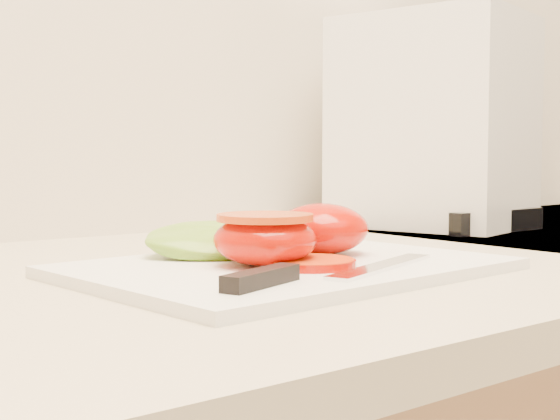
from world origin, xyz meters
TOP-DOWN VIEW (x-y plane):
  - cutting_board at (-0.14, 1.61)m, footprint 0.38×0.29m
  - tomato_half_dome at (-0.08, 1.63)m, footprint 0.09×0.09m
  - tomato_half_cut at (-0.17, 1.60)m, footprint 0.09×0.09m
  - tomato_slice_0 at (-0.15, 1.57)m, footprint 0.07×0.07m
  - lettuce_leaf_0 at (-0.16, 1.68)m, footprint 0.16×0.13m
  - lettuce_leaf_1 at (-0.12, 1.69)m, footprint 0.13×0.11m
  - knife at (-0.18, 1.52)m, footprint 0.25×0.07m
  - appliance at (0.31, 1.83)m, footprint 0.26×0.29m

SIDE VIEW (x-z plane):
  - cutting_board at x=-0.14m, z-range 0.93..0.94m
  - tomato_slice_0 at x=-0.15m, z-range 0.94..0.95m
  - knife at x=-0.18m, z-range 0.94..0.95m
  - lettuce_leaf_1 at x=-0.12m, z-range 0.94..0.96m
  - lettuce_leaf_0 at x=-0.16m, z-range 0.94..0.97m
  - tomato_half_cut at x=-0.17m, z-range 0.94..0.99m
  - tomato_half_dome at x=-0.08m, z-range 0.94..0.99m
  - appliance at x=0.31m, z-range 0.93..1.23m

